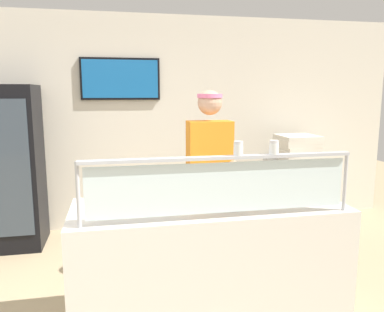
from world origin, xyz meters
The scene contains 12 objects.
ground_plane centered at (0.97, 1.00, 0.00)m, with size 12.00×12.00×0.00m, color tan.
shop_rear_unit centered at (0.96, 2.77, 1.36)m, with size 6.33×0.13×2.70m.
serving_counter centered at (0.97, 0.37, 0.47)m, with size 1.93×0.74×0.95m, color silver.
sneeze_guard centered at (0.97, 0.06, 1.21)m, with size 1.76×0.06×0.40m.
pizza_tray centered at (1.08, 0.40, 0.97)m, with size 0.46×0.46×0.04m.
pizza_server centered at (1.08, 0.38, 0.99)m, with size 0.07×0.28×0.01m, color #ADAFB7.
parmesan_shaker centered at (1.07, 0.06, 1.39)m, with size 0.06×0.06×0.09m.
pepper_flake_shaker centered at (1.31, 0.06, 1.39)m, with size 0.06×0.06×0.09m.
worker_figure centered at (1.13, 0.99, 1.01)m, with size 0.41×0.50×1.76m.
drink_fridge centered at (-0.86, 2.32, 0.91)m, with size 0.71×0.63×1.82m.
prep_shelf centered at (2.61, 2.28, 0.44)m, with size 0.70×0.55×0.88m, color #B7BABF.
pizza_box_stack centered at (2.61, 2.28, 1.04)m, with size 0.50×0.49×0.32m.
Camera 1 is at (0.31, -2.19, 1.75)m, focal length 35.86 mm.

